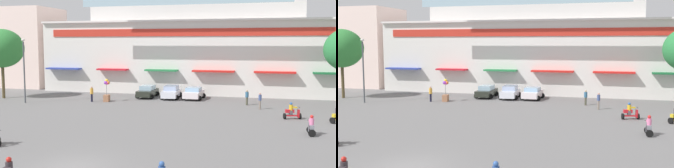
{
  "view_description": "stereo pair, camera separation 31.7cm",
  "coord_description": "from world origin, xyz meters",
  "views": [
    {
      "loc": [
        10.07,
        -18.53,
        6.58
      ],
      "look_at": [
        1.14,
        15.34,
        2.96
      ],
      "focal_mm": 42.28,
      "sensor_mm": 36.0,
      "label": 1
    },
    {
      "loc": [
        10.37,
        -18.45,
        6.58
      ],
      "look_at": [
        1.14,
        15.34,
        2.96
      ],
      "focal_mm": 42.28,
      "sensor_mm": 36.0,
      "label": 2
    }
  ],
  "objects": [
    {
      "name": "ground_plane",
      "position": [
        0.0,
        13.0,
        0.0
      ],
      "size": [
        128.0,
        128.0,
        0.0
      ],
      "primitive_type": "plane",
      "color": "slate"
    },
    {
      "name": "colonial_building",
      "position": [
        -0.0,
        35.55,
        8.7
      ],
      "size": [
        40.94,
        15.19,
        19.75
      ],
      "color": "silver",
      "rests_on": "ground"
    },
    {
      "name": "flank_building_left",
      "position": [
        -28.69,
        35.07,
        5.93
      ],
      "size": [
        13.54,
        8.38,
        11.86
      ],
      "color": "beige",
      "rests_on": "ground"
    },
    {
      "name": "plaza_tree_0",
      "position": [
        -21.1,
        22.06,
        5.96
      ],
      "size": [
        5.19,
        5.08,
        8.28
      ],
      "color": "brown",
      "rests_on": "ground"
    },
    {
      "name": "parked_car_0",
      "position": [
        -4.52,
        27.06,
        0.74
      ],
      "size": [
        2.44,
        4.47,
        1.48
      ],
      "color": "#252921",
      "rests_on": "ground"
    },
    {
      "name": "parked_car_1",
      "position": [
        -1.48,
        26.88,
        0.78
      ],
      "size": [
        2.56,
        4.58,
        1.56
      ],
      "color": "white",
      "rests_on": "ground"
    },
    {
      "name": "parked_car_2",
      "position": [
        1.21,
        26.95,
        0.73
      ],
      "size": [
        2.49,
        3.98,
        1.42
      ],
      "color": "silver",
      "rests_on": "ground"
    },
    {
      "name": "scooter_rider_1",
      "position": [
        11.86,
        16.99,
        0.62
      ],
      "size": [
        1.56,
        0.88,
        1.49
      ],
      "color": "black",
      "rests_on": "ground"
    },
    {
      "name": "scooter_rider_6",
      "position": [
        12.92,
        11.03,
        0.61
      ],
      "size": [
        0.55,
        1.32,
        1.49
      ],
      "color": "black",
      "rests_on": "ground"
    },
    {
      "name": "pedestrian_0",
      "position": [
        7.58,
        23.95,
        0.92
      ],
      "size": [
        0.5,
        0.5,
        1.62
      ],
      "color": "#4B4A38",
      "rests_on": "ground"
    },
    {
      "name": "pedestrian_1",
      "position": [
        9.01,
        21.53,
        0.97
      ],
      "size": [
        0.42,
        0.42,
        1.68
      ],
      "color": "gray",
      "rests_on": "ground"
    },
    {
      "name": "pedestrian_2",
      "position": [
        -9.53,
        22.04,
        0.98
      ],
      "size": [
        0.5,
        0.5,
        1.73
      ],
      "color": "black",
      "rests_on": "ground"
    },
    {
      "name": "streetlamp_near",
      "position": [
        -16.31,
        19.4,
        4.11
      ],
      "size": [
        0.4,
        0.4,
        7.08
      ],
      "color": "#474C51",
      "rests_on": "ground"
    },
    {
      "name": "balloon_vendor_cart",
      "position": [
        -7.98,
        22.65,
        1.15
      ],
      "size": [
        0.76,
        0.99,
        2.55
      ],
      "color": "#A26C4B",
      "rests_on": "ground"
    }
  ]
}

